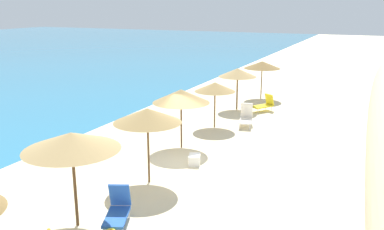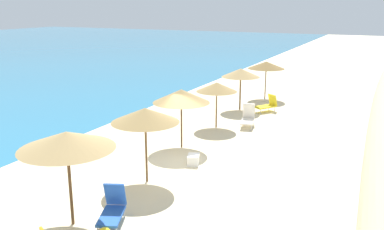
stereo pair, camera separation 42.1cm
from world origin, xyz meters
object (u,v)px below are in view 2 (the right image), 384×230
at_px(beach_umbrella_2, 67,140).
at_px(lounge_chair_3, 267,105).
at_px(beach_umbrella_4, 181,96).
at_px(beach_umbrella_7, 266,65).
at_px(beach_umbrella_5, 217,87).
at_px(lounge_chair_0, 113,208).
at_px(cooler_box, 193,160).
at_px(lounge_chair_1, 248,117).
at_px(beach_umbrella_6, 241,73).
at_px(beach_umbrella_3, 145,115).

bearing_deg(beach_umbrella_2, lounge_chair_3, -5.07).
bearing_deg(beach_umbrella_4, beach_umbrella_7, -2.53).
xyz_separation_m(beach_umbrella_5, lounge_chair_0, (-10.44, -1.10, -1.65)).
bearing_deg(cooler_box, beach_umbrella_7, 3.80).
height_order(beach_umbrella_2, beach_umbrella_4, beach_umbrella_2).
relative_size(beach_umbrella_4, cooler_box, 4.40).
distance_m(lounge_chair_1, lounge_chair_3, 3.48).
bearing_deg(lounge_chair_3, beach_umbrella_6, 41.46).
distance_m(beach_umbrella_2, lounge_chair_1, 12.13).
height_order(beach_umbrella_5, beach_umbrella_6, beach_umbrella_6).
distance_m(beach_umbrella_4, beach_umbrella_5, 3.64).
relative_size(beach_umbrella_4, beach_umbrella_7, 1.04).
distance_m(beach_umbrella_5, lounge_chair_0, 10.63).
bearing_deg(beach_umbrella_2, beach_umbrella_7, -0.78).
relative_size(beach_umbrella_3, lounge_chair_3, 1.86).
distance_m(beach_umbrella_3, beach_umbrella_5, 7.51).
bearing_deg(lounge_chair_1, beach_umbrella_5, 19.28).
bearing_deg(cooler_box, beach_umbrella_5, 12.95).
xyz_separation_m(beach_umbrella_3, beach_umbrella_4, (3.86, 0.58, -0.12)).
xyz_separation_m(beach_umbrella_3, beach_umbrella_7, (15.18, 0.08, -0.18)).
bearing_deg(cooler_box, lounge_chair_3, -1.46).
height_order(beach_umbrella_5, lounge_chair_0, beach_umbrella_5).
relative_size(beach_umbrella_3, beach_umbrella_5, 1.16).
xyz_separation_m(lounge_chair_0, lounge_chair_1, (11.31, -0.31, 0.01)).
height_order(beach_umbrella_2, beach_umbrella_7, beach_umbrella_2).
xyz_separation_m(beach_umbrella_4, lounge_chair_0, (-6.81, -1.25, -1.87)).
xyz_separation_m(beach_umbrella_6, cooler_box, (-9.38, -1.38, -2.03)).
xyz_separation_m(beach_umbrella_2, lounge_chair_1, (11.88, -1.32, -2.06)).
bearing_deg(beach_umbrella_6, beach_umbrella_4, -179.89).
bearing_deg(lounge_chair_3, beach_umbrella_7, -38.67).
xyz_separation_m(beach_umbrella_3, lounge_chair_0, (-2.95, -0.67, -1.99)).
bearing_deg(lounge_chair_0, beach_umbrella_3, -99.91).
bearing_deg(beach_umbrella_2, beach_umbrella_6, 0.98).
relative_size(lounge_chair_3, cooler_box, 2.45).
bearing_deg(beach_umbrella_5, cooler_box, -167.05).
bearing_deg(beach_umbrella_4, beach_umbrella_2, -178.11).
bearing_deg(beach_umbrella_2, lounge_chair_0, -60.65).
bearing_deg(beach_umbrella_7, beach_umbrella_2, 179.22).
xyz_separation_m(lounge_chair_0, cooler_box, (5.17, -0.11, -0.25)).
bearing_deg(lounge_chair_3, cooler_box, 121.54).
bearing_deg(lounge_chair_0, lounge_chair_3, -114.08).
bearing_deg(beach_umbrella_6, lounge_chair_3, -81.55).
xyz_separation_m(beach_umbrella_6, lounge_chair_1, (-3.23, -1.57, -1.76)).
distance_m(beach_umbrella_5, lounge_chair_3, 4.89).
distance_m(beach_umbrella_7, lounge_chair_1, 7.13).
bearing_deg(beach_umbrella_6, beach_umbrella_5, -177.71).
xyz_separation_m(beach_umbrella_2, cooler_box, (5.74, -1.12, -2.33)).
relative_size(beach_umbrella_2, lounge_chair_1, 1.96).
distance_m(beach_umbrella_2, beach_umbrella_4, 7.38).
height_order(beach_umbrella_5, lounge_chair_1, beach_umbrella_5).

